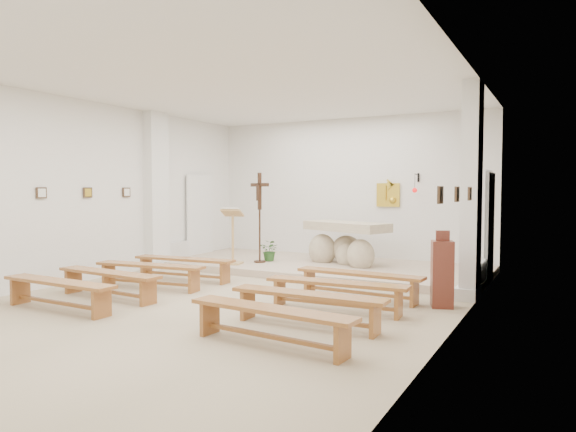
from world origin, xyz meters
The scene contains 31 objects.
ground centered at (0.00, 0.00, 0.00)m, with size 7.00×10.00×0.00m, color #CCB693.
wall_left centered at (-3.49, 0.00, 1.75)m, with size 0.02×10.00×3.50m, color white.
wall_right centered at (3.49, 0.00, 1.75)m, with size 0.02×10.00×3.50m, color white.
wall_back centered at (0.00, 4.99, 1.75)m, with size 7.00×0.02×3.50m, color white.
ceiling centered at (0.00, 0.00, 3.49)m, with size 7.00×10.00×0.02m, color silver.
sanctuary_platform centered at (0.00, 3.50, 0.07)m, with size 6.98×3.00×0.15m, color tan.
pilaster_left centered at (-3.37, 2.00, 1.75)m, with size 0.26×0.55×3.50m, color white.
pilaster_right centered at (3.37, 2.00, 1.75)m, with size 0.26×0.55×3.50m, color white.
gold_wall_relief centered at (1.05, 4.96, 1.65)m, with size 0.55×0.04×0.55m, color gold.
sanctuary_lamp centered at (1.75, 4.71, 1.81)m, with size 0.11×0.36×0.44m.
station_frame_left_front centered at (-3.47, -0.80, 1.72)m, with size 0.03×0.20×0.20m, color #402C1C.
station_frame_left_mid centered at (-3.47, 0.20, 1.72)m, with size 0.03×0.20×0.20m, color #402C1C.
station_frame_left_rear centered at (-3.47, 1.20, 1.72)m, with size 0.03×0.20×0.20m, color #402C1C.
station_frame_right_front centered at (3.47, -0.80, 1.72)m, with size 0.03×0.20×0.20m, color #402C1C.
station_frame_right_mid centered at (3.47, 0.20, 1.72)m, with size 0.03×0.20×0.20m, color #402C1C.
station_frame_right_rear centered at (3.47, 1.20, 1.72)m, with size 0.03×0.20×0.20m, color #402C1C.
radiator_left centered at (-3.43, 2.70, 0.27)m, with size 0.10×0.85×0.52m, color silver.
radiator_right centered at (3.43, 2.70, 0.27)m, with size 0.10×0.85×0.52m, color silver.
altar centered at (0.49, 3.71, 0.54)m, with size 2.09×1.39×1.01m.
lectern centered at (-1.64, 2.48, 0.76)m, with size 0.52×0.47×1.24m.
crucifix_stand centered at (-1.28, 3.01, 1.31)m, with size 0.58×0.27×2.00m.
potted_plant centered at (-1.17, 3.29, 0.39)m, with size 0.44×0.38×0.49m, color #275321.
donation_pedestal centered at (3.10, 1.16, 0.51)m, with size 0.40×0.40×1.17m.
bench_left_front centered at (-1.81, 1.06, 0.34)m, with size 2.14×0.54×0.45m.
bench_right_front centered at (1.81, 1.06, 0.34)m, with size 2.13×0.44×0.45m.
bench_left_second centered at (-1.81, 0.12, 0.34)m, with size 2.14×0.61×0.45m.
bench_right_second centered at (1.81, 0.12, 0.34)m, with size 2.13×0.47×0.45m.
bench_left_third centered at (-1.81, -0.82, 0.34)m, with size 2.13×0.45×0.45m.
bench_right_third centered at (1.81, -0.82, 0.34)m, with size 2.12×0.36×0.45m.
bench_left_fourth centered at (-1.81, -1.76, 0.34)m, with size 2.12×0.37×0.45m.
bench_right_fourth centered at (1.81, -1.76, 0.34)m, with size 2.13×0.50×0.45m.
Camera 1 is at (4.72, -6.70, 1.79)m, focal length 32.00 mm.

